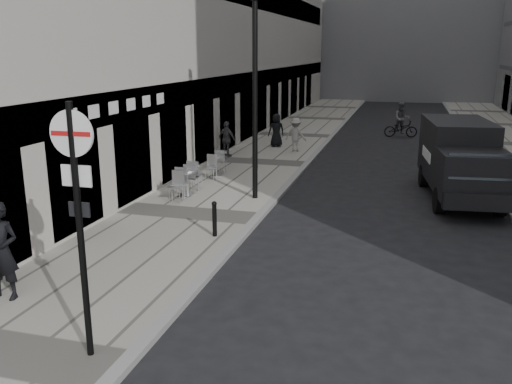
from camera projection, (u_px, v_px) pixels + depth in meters
sidewalk at (259, 163)px, 22.69m from camera, size 4.00×60.00×0.12m
walking_man at (1, 251)px, 9.99m from camera, size 0.73×0.53×1.87m
sign_post at (77, 200)px, 7.71m from camera, size 0.66×0.10×3.86m
lamppost at (255, 86)px, 16.23m from camera, size 0.28×0.28×6.27m
bollard_near at (215, 220)px, 13.51m from camera, size 0.11×0.11×0.84m
bollard_far at (255, 182)px, 17.05m from camera, size 0.13×0.13×0.98m
panel_van at (460, 157)px, 17.15m from camera, size 2.48×5.37×2.45m
cyclist at (401, 124)px, 29.52m from camera, size 1.83×0.85×1.90m
pedestrian_a at (227, 139)px, 23.46m from camera, size 0.98×0.69×1.55m
pedestrian_b at (296, 135)px, 24.67m from camera, size 1.07×0.71×1.55m
pedestrian_c at (276, 130)px, 26.00m from camera, size 0.91×0.81×1.57m
cafe_table_near at (187, 179)px, 17.37m from camera, size 0.77×1.73×0.99m
cafe_table_mid at (184, 182)px, 17.14m from camera, size 0.73×1.66×0.94m
cafe_table_far at (216, 164)px, 19.96m from camera, size 0.69×1.56×0.89m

